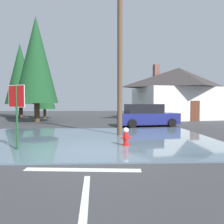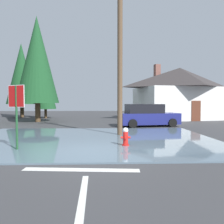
% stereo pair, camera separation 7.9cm
% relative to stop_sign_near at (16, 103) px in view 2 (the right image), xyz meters
% --- Properties ---
extents(ground_plane, '(80.00, 80.00, 0.10)m').
position_rel_stop_sign_near_xyz_m(ground_plane, '(2.92, -0.44, -1.85)').
color(ground_plane, '#38383A').
extents(flood_puddle, '(12.31, 8.83, 0.05)m').
position_rel_stop_sign_near_xyz_m(flood_puddle, '(2.54, 2.44, -1.77)').
color(flood_puddle, slate).
rests_on(flood_puddle, ground).
extents(lane_stop_bar, '(3.20, 0.56, 0.01)m').
position_rel_stop_sign_near_xyz_m(lane_stop_bar, '(2.67, -2.51, -1.79)').
color(lane_stop_bar, silver).
rests_on(lane_stop_bar, ground).
extents(lane_center_stripe, '(0.26, 3.39, 0.01)m').
position_rel_stop_sign_near_xyz_m(lane_center_stripe, '(2.90, -4.72, -1.79)').
color(lane_center_stripe, silver).
rests_on(lane_center_stripe, ground).
extents(stop_sign_near, '(0.75, 0.42, 2.49)m').
position_rel_stop_sign_near_xyz_m(stop_sign_near, '(0.00, 0.00, 0.00)').
color(stop_sign_near, '#1E4C28').
rests_on(stop_sign_near, ground).
extents(fire_hydrant, '(0.40, 0.34, 0.80)m').
position_rel_stop_sign_near_xyz_m(fire_hydrant, '(4.19, 0.62, -1.41)').
color(fire_hydrant, red).
rests_on(fire_hydrant, ground).
extents(utility_pole, '(1.60, 0.28, 8.56)m').
position_rel_stop_sign_near_xyz_m(utility_pole, '(4.17, 3.73, 2.66)').
color(utility_pole, brown).
rests_on(utility_pole, ground).
extents(house, '(10.64, 8.41, 6.10)m').
position_rel_stop_sign_near_xyz_m(house, '(11.66, 15.99, 1.14)').
color(house, silver).
rests_on(house, ground).
extents(parked_car, '(4.76, 2.53, 1.71)m').
position_rel_stop_sign_near_xyz_m(parked_car, '(6.62, 8.42, -0.99)').
color(parked_car, navy).
rests_on(parked_car, ground).
extents(pine_tree_tall_left, '(3.95, 3.95, 9.86)m').
position_rel_stop_sign_near_xyz_m(pine_tree_tall_left, '(-2.96, 12.76, 4.00)').
color(pine_tree_tall_left, '#4C3823').
rests_on(pine_tree_tall_left, ground).
extents(pine_tree_short_left, '(2.42, 2.42, 6.05)m').
position_rel_stop_sign_near_xyz_m(pine_tree_short_left, '(-3.48, 17.57, 1.76)').
color(pine_tree_short_left, '#4C3823').
rests_on(pine_tree_short_left, ground).
extents(pine_tree_far_center, '(3.63, 3.63, 9.08)m').
position_rel_stop_sign_near_xyz_m(pine_tree_far_center, '(-6.88, 19.53, 3.54)').
color(pine_tree_far_center, '#4C3823').
rests_on(pine_tree_far_center, ground).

